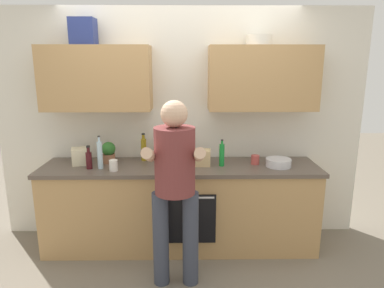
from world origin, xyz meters
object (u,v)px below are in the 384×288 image
Objects in this scene: bottle_juice at (163,153)px; grocery_bag_bread at (201,158)px; bottle_vinegar at (161,153)px; grocery_bag_rice at (81,156)px; bottle_wine at (89,159)px; cup_ceramic at (255,160)px; bottle_water at (100,155)px; bottle_soda at (222,155)px; person_standing at (175,180)px; bottle_oil at (144,149)px; cup_coffee at (113,165)px; potted_herb at (109,152)px; bottle_soy at (171,155)px; bottle_syrup at (173,158)px; mixing_bowl at (278,163)px.

grocery_bag_bread is at bearing -17.95° from bottle_juice.
grocery_bag_rice is (-0.84, 0.07, -0.05)m from bottle_vinegar.
bottle_vinegar is at bearing 7.79° from bottle_wine.
cup_ceramic is (0.96, -0.10, -0.05)m from bottle_juice.
bottle_water reaches higher than bottle_soda.
person_standing is 1.04m from bottle_wine.
bottle_vinegar reaches higher than grocery_bag_rice.
grocery_bag_rice is (-0.64, -0.13, -0.04)m from bottle_oil.
cup_coffee is 0.59× the size of grocery_bag_bread.
grocery_bag_rice is at bearing -171.24° from potted_herb.
grocery_bag_bread is (0.41, 0.01, -0.06)m from bottle_vinegar.
cup_coffee is (-0.25, -0.37, -0.07)m from bottle_oil.
bottle_wine is at bearing -168.24° from bottle_soy.
bottle_soda is 1.48× the size of grocery_bag_bread.
bottle_vinegar is at bearing 20.59° from cup_coffee.
bottle_juice is 2.34× the size of cup_coffee.
bottle_water is 0.61m from bottle_vinegar.
potted_herb reaches higher than grocery_bag_bread.
bottle_soy reaches higher than grocery_bag_bread.
cup_coffee is 0.31m from potted_herb.
bottle_soda is 1.10× the size of bottle_syrup.
cup_ceramic is 1.54m from potted_herb.
person_standing reaches higher than potted_herb.
person_standing reaches higher than bottle_juice.
bottle_juice reaches higher than cup_coffee.
person_standing reaches higher than cup_coffee.
potted_herb is at bearing 164.19° from bottle_syrup.
bottle_oil is 0.88× the size of bottle_vinegar.
bottle_oil reaches higher than bottle_juice.
bottle_vinegar is 0.98m from cup_ceramic.
bottle_oil is 1.16× the size of bottle_juice.
bottle_water reaches higher than potted_herb.
bottle_soda reaches higher than cup_ceramic.
bottle_soda is at bearing -171.02° from cup_ceramic.
mixing_bowl is at bearing 1.89° from bottle_syrup.
bottle_soy is (-0.03, 0.15, -0.01)m from bottle_syrup.
grocery_bag_bread reaches higher than cup_ceramic.
bottle_water reaches higher than bottle_wine.
bottle_soy is at bearing 177.79° from cup_ceramic.
bottle_soda is 0.81× the size of bottle_vinegar.
bottle_oil is at bearing 11.39° from grocery_bag_rice.
bottle_soda is 1.57× the size of grocery_bag_rice.
cup_ceramic is (0.36, 0.06, -0.07)m from bottle_soda.
bottle_oil is 0.64m from grocery_bag_bread.
mixing_bowl is (0.58, -0.03, -0.08)m from bottle_soda.
bottle_oil is at bearing 136.06° from bottle_vinegar.
person_standing is 4.92× the size of bottle_water.
grocery_bag_bread is (1.01, 0.10, -0.06)m from bottle_water.
bottle_soy is at bearing 173.89° from mixing_bowl.
mixing_bowl is (1.90, 0.05, -0.06)m from bottle_wine.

